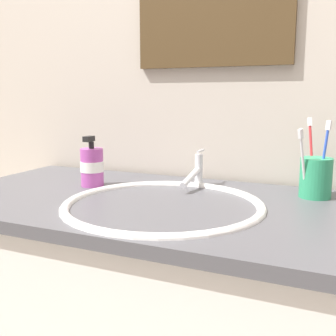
{
  "coord_description": "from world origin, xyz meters",
  "views": [
    {
      "loc": [
        0.41,
        -0.94,
        1.12
      ],
      "look_at": [
        -0.0,
        -0.02,
        0.94
      ],
      "focal_mm": 43.73,
      "sensor_mm": 36.0,
      "label": 1
    }
  ],
  "objects": [
    {
      "name": "faucet",
      "position": [
        -0.0,
        0.18,
        0.9
      ],
      "size": [
        0.02,
        0.17,
        0.11
      ],
      "color": "silver",
      "rests_on": "sink_basin"
    },
    {
      "name": "tiled_wall_back",
      "position": [
        0.0,
        0.35,
        1.2
      ],
      "size": [
        2.5,
        0.04,
        2.4
      ],
      "primitive_type": "cube",
      "color": "beige",
      "rests_on": "ground"
    },
    {
      "name": "toothbrush_white",
      "position": [
        0.3,
        0.15,
        0.96
      ],
      "size": [
        0.03,
        0.05,
        0.18
      ],
      "color": "white",
      "rests_on": "toothbrush_cup"
    },
    {
      "name": "soap_dispenser",
      "position": [
        -0.29,
        0.07,
        0.91
      ],
      "size": [
        0.07,
        0.07,
        0.15
      ],
      "color": "#B24CA5",
      "rests_on": "vanity_counter"
    },
    {
      "name": "toothbrush_red",
      "position": [
        0.32,
        0.23,
        0.97
      ],
      "size": [
        0.04,
        0.06,
        0.21
      ],
      "color": "red",
      "rests_on": "toothbrush_cup"
    },
    {
      "name": "toothbrush_cup",
      "position": [
        0.34,
        0.19,
        0.91
      ],
      "size": [
        0.08,
        0.08,
        0.11
      ],
      "primitive_type": "cylinder",
      "color": "#2D9966",
      "rests_on": "vanity_counter"
    },
    {
      "name": "toothbrush_blue",
      "position": [
        0.35,
        0.19,
        0.97
      ],
      "size": [
        0.03,
        0.02,
        0.2
      ],
      "color": "blue",
      "rests_on": "toothbrush_cup"
    },
    {
      "name": "sink_basin",
      "position": [
        -0.0,
        -0.05,
        0.82
      ],
      "size": [
        0.5,
        0.5,
        0.1
      ],
      "color": "white",
      "rests_on": "vanity_counter"
    }
  ]
}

